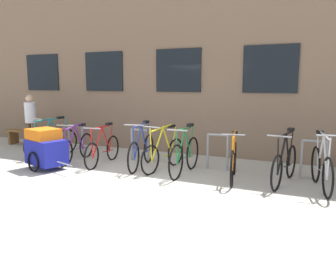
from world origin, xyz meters
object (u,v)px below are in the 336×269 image
(person_by_bench, at_px, (31,118))
(backpack, at_px, (39,147))
(bicycle_teal, at_px, (52,142))
(bicycle_red, at_px, (103,149))
(bicycle_green, at_px, (185,155))
(wooden_bench, at_px, (27,134))
(bicycle_silver, at_px, (321,168))
(bicycle_yellow, at_px, (164,153))
(bicycle_blue, at_px, (142,150))
(bicycle_black, at_px, (285,164))
(bicycle_orange, at_px, (233,161))
(bicycle_purple, at_px, (76,147))
(bike_trailer, at_px, (46,148))

(person_by_bench, distance_m, backpack, 1.23)
(bicycle_teal, bearing_deg, bicycle_red, -5.37)
(bicycle_green, bearing_deg, wooden_bench, 169.10)
(bicycle_silver, distance_m, bicycle_yellow, 3.26)
(bicycle_blue, bearing_deg, bicycle_red, -172.40)
(bicycle_black, distance_m, bicycle_teal, 5.89)
(backpack, bearing_deg, bicycle_orange, 6.81)
(backpack, bearing_deg, bicycle_red, 4.79)
(bicycle_blue, bearing_deg, bicycle_teal, 179.34)
(wooden_bench, bearing_deg, bicycle_purple, -21.67)
(bicycle_blue, relative_size, bicycle_red, 1.05)
(bicycle_yellow, bearing_deg, bike_trailer, -157.43)
(bicycle_teal, bearing_deg, backpack, -176.03)
(bicycle_blue, relative_size, wooden_bench, 1.15)
(bicycle_blue, relative_size, bicycle_teal, 1.08)
(bike_trailer, relative_size, backpack, 3.36)
(bicycle_purple, bearing_deg, bicycle_orange, 0.23)
(bicycle_purple, relative_size, bike_trailer, 1.11)
(backpack, bearing_deg, bicycle_green, 6.52)
(bicycle_black, bearing_deg, bicycle_silver, -8.14)
(bicycle_silver, bearing_deg, bicycle_green, -178.99)
(bike_trailer, bearing_deg, bicycle_green, 16.21)
(bicycle_orange, bearing_deg, bicycle_green, 179.75)
(bicycle_red, bearing_deg, wooden_bench, 162.98)
(bicycle_silver, bearing_deg, bike_trailer, -170.74)
(bicycle_teal, bearing_deg, bicycle_orange, -1.93)
(wooden_bench, distance_m, backpack, 1.74)
(bicycle_purple, height_order, person_by_bench, person_by_bench)
(bicycle_orange, height_order, bicycle_purple, bicycle_orange)
(bicycle_yellow, xyz_separation_m, backpack, (-3.73, -0.01, -0.15))
(wooden_bench, bearing_deg, bicycle_red, -17.02)
(bicycle_yellow, xyz_separation_m, person_by_bench, (-4.56, 0.56, 0.55))
(bicycle_purple, distance_m, backpack, 1.42)
(bicycle_orange, xyz_separation_m, bicycle_purple, (-3.96, -0.02, -0.02))
(bicycle_teal, bearing_deg, bicycle_blue, -0.66)
(bike_trailer, xyz_separation_m, wooden_bench, (-2.68, 1.99, -0.13))
(bicycle_black, bearing_deg, bicycle_teal, 179.80)
(bicycle_blue, distance_m, bicycle_silver, 3.82)
(bicycle_purple, distance_m, bicycle_silver, 5.59)
(bicycle_silver, bearing_deg, bicycle_purple, -179.31)
(bicycle_green, height_order, bicycle_orange, bicycle_green)
(bicycle_orange, xyz_separation_m, wooden_bench, (-6.80, 1.11, -0.04))
(bicycle_silver, distance_m, person_by_bench, 7.86)
(bicycle_blue, distance_m, bicycle_orange, 2.19)
(bicycle_green, bearing_deg, bike_trailer, -163.79)
(bicycle_orange, distance_m, person_by_bench, 6.25)
(bicycle_orange, distance_m, wooden_bench, 6.89)
(bicycle_orange, relative_size, bicycle_purple, 1.01)
(bicycle_red, relative_size, bike_trailer, 1.14)
(bicycle_green, bearing_deg, bicycle_red, -179.94)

